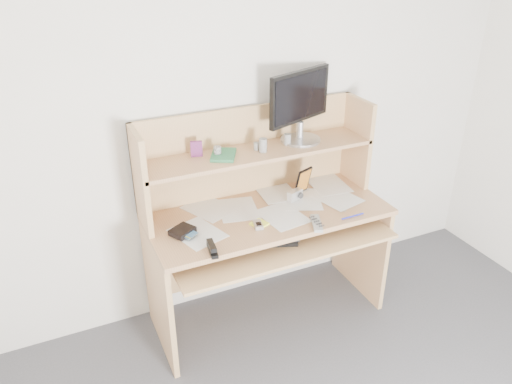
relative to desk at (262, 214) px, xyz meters
name	(u,v)px	position (x,y,z in m)	size (l,w,h in m)	color
back_wall	(246,113)	(0.00, 0.24, 0.56)	(3.60, 0.04, 2.50)	silver
desk	(262,214)	(0.00, 0.00, 0.00)	(1.40, 0.70, 1.30)	tan
paper_clutter	(268,211)	(0.00, -0.08, 0.06)	(1.32, 0.54, 0.01)	silver
keyboard	(253,237)	(-0.14, -0.17, -0.03)	(0.52, 0.34, 0.03)	black
tv_remote	(317,223)	(0.17, -0.33, 0.07)	(0.05, 0.17, 0.02)	gray
flip_phone	(258,224)	(-0.13, -0.21, 0.07)	(0.05, 0.09, 0.02)	#A6A7A9
stapler	(212,248)	(-0.44, -0.34, 0.08)	(0.04, 0.13, 0.04)	black
wallet	(182,231)	(-0.53, -0.11, 0.08)	(0.12, 0.10, 0.03)	black
sticky_note_pad	(259,224)	(-0.11, -0.19, 0.06)	(0.08, 0.08, 0.01)	#F9FF43
digital_camera	(295,195)	(0.21, -0.02, 0.09)	(0.10, 0.04, 0.06)	silver
game_case	(303,181)	(0.29, 0.04, 0.14)	(0.12, 0.01, 0.17)	black
blue_pen	(353,216)	(0.41, -0.34, 0.07)	(0.01, 0.01, 0.15)	#161EA9
card_box	(196,149)	(-0.35, 0.13, 0.43)	(0.06, 0.02, 0.09)	#A32915
shelf_book	(223,155)	(-0.21, 0.07, 0.40)	(0.13, 0.18, 0.02)	#317C3F
chip_stack_a	(217,151)	(-0.24, 0.08, 0.42)	(0.04, 0.04, 0.06)	black
chip_stack_b	(287,139)	(0.19, 0.07, 0.42)	(0.04, 0.04, 0.07)	white
chip_stack_c	(257,146)	(0.00, 0.08, 0.41)	(0.04, 0.04, 0.04)	black
chip_stack_d	(263,145)	(0.02, 0.03, 0.43)	(0.05, 0.05, 0.08)	white
monitor	(300,104)	(0.29, 0.12, 0.61)	(0.46, 0.25, 0.42)	#AEAEB3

